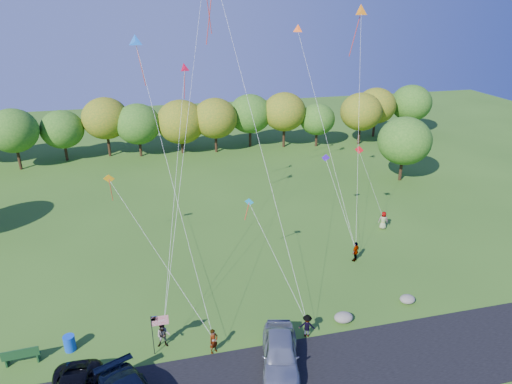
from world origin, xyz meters
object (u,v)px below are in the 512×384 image
trash_barrel (70,343)px  flyer_e (383,220)px  flyer_c (307,326)px  flyer_d (356,251)px  park_bench (21,356)px  flyer_a (214,341)px  minivan_silver (280,353)px  flyer_b (163,335)px

trash_barrel → flyer_e: bearing=20.9°
flyer_c → flyer_e: size_ratio=0.92×
trash_barrel → flyer_d: bearing=14.2°
park_bench → trash_barrel: (2.55, 0.57, -0.09)m
park_bench → flyer_d: bearing=10.8°
flyer_a → flyer_e: bearing=2.7°
minivan_silver → flyer_e: (14.03, 14.14, -0.09)m
minivan_silver → park_bench: bearing=-180.0°
minivan_silver → flyer_a: minivan_silver is taller
flyer_a → flyer_b: bearing=125.0°
flyer_a → trash_barrel: size_ratio=1.63×
flyer_b → flyer_a: bearing=-13.9°
flyer_a → trash_barrel: flyer_a is taller
minivan_silver → flyer_c: size_ratio=3.29×
flyer_b → flyer_c: 8.83m
flyer_a → flyer_c: bearing=-31.5°
flyer_b → minivan_silver: bearing=-17.6°
flyer_a → flyer_b: 3.13m
flyer_a → flyer_c: flyer_a is taller
minivan_silver → park_bench: (-14.46, 3.69, -0.33)m
flyer_d → flyer_e: bearing=-175.3°
minivan_silver → trash_barrel: minivan_silver is taller
park_bench → flyer_a: bearing=-12.0°
minivan_silver → flyer_d: (9.15, 9.57, -0.08)m
flyer_c → trash_barrel: (-14.26, 2.21, -0.27)m
flyer_c → park_bench: 16.89m
flyer_d → trash_barrel: 21.72m
flyer_a → park_bench: size_ratio=0.81×
flyer_e → trash_barrel: (-25.94, -9.88, -0.34)m
flyer_c → flyer_d: flyer_d is taller
flyer_c → trash_barrel: 14.43m
park_bench → flyer_b: bearing=-6.5°
flyer_a → flyer_e: (17.56, 12.13, 0.02)m
flyer_c → flyer_d: bearing=-110.2°
flyer_a → park_bench: flyer_a is taller
minivan_silver → flyer_a: (-3.52, 2.00, -0.11)m
flyer_c → flyer_d: size_ratio=0.92×
flyer_b → park_bench: size_ratio=0.81×
flyer_e → trash_barrel: bearing=42.1°
minivan_silver → park_bench: size_ratio=2.52×
flyer_a → flyer_e: 21.34m
minivan_silver → flyer_b: bearing=167.6°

